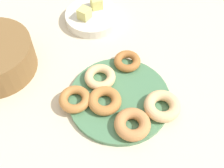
{
  "coord_description": "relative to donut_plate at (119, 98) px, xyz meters",
  "views": [
    {
      "loc": [
        -0.31,
        -0.3,
        0.67
      ],
      "look_at": [
        0.0,
        0.03,
        0.04
      ],
      "focal_mm": 45.8,
      "sensor_mm": 36.0,
      "label": 1
    }
  ],
  "objects": [
    {
      "name": "donut_2",
      "position": [
        -0.1,
        0.07,
        0.02
      ],
      "size": [
        0.1,
        0.1,
        0.02
      ],
      "primitive_type": "torus",
      "rotation": [
        0.0,
        0.0,
        4.59
      ],
      "color": "#BC7A3D",
      "rests_on": "donut_plate"
    },
    {
      "name": "donut_plate",
      "position": [
        0.0,
        0.0,
        0.0
      ],
      "size": [
        0.28,
        0.28,
        0.01
      ],
      "primitive_type": "cylinder",
      "color": "#4C7F56",
      "rests_on": "ground_plane"
    },
    {
      "name": "donut_5",
      "position": [
        -0.0,
        0.08,
        0.02
      ],
      "size": [
        0.11,
        0.11,
        0.03
      ],
      "primitive_type": "torus",
      "rotation": [
        0.0,
        0.0,
        3.41
      ],
      "color": "#EABC84",
      "rests_on": "donut_plate"
    },
    {
      "name": "donut_4",
      "position": [
        -0.04,
        0.01,
        0.02
      ],
      "size": [
        0.09,
        0.09,
        0.03
      ],
      "primitive_type": "torus",
      "rotation": [
        0.0,
        0.0,
        1.6
      ],
      "color": "#BC7A3D",
      "rests_on": "donut_plate"
    },
    {
      "name": "donut_1",
      "position": [
        -0.04,
        -0.09,
        0.02
      ],
      "size": [
        0.13,
        0.13,
        0.03
      ],
      "primitive_type": "torus",
      "rotation": [
        0.0,
        0.0,
        0.87
      ],
      "color": "#C6844C",
      "rests_on": "donut_plate"
    },
    {
      "name": "melon_chunk_right",
      "position": [
        0.19,
        0.31,
        0.04
      ],
      "size": [
        0.05,
        0.05,
        0.04
      ],
      "primitive_type": "cube",
      "rotation": [
        0.0,
        0.0,
        -0.44
      ],
      "color": "#DBD67A",
      "rests_on": "fruit_bowl"
    },
    {
      "name": "fruit_bowl",
      "position": [
        0.16,
        0.3,
        0.01
      ],
      "size": [
        0.18,
        0.18,
        0.03
      ],
      "primitive_type": "cylinder",
      "color": "silver",
      "rests_on": "ground_plane"
    },
    {
      "name": "melon_chunk_left",
      "position": [
        0.12,
        0.3,
        0.04
      ],
      "size": [
        0.04,
        0.04,
        0.04
      ],
      "primitive_type": "cube",
      "rotation": [
        0.0,
        0.0,
        0.25
      ],
      "color": "#DBD67A",
      "rests_on": "fruit_bowl"
    },
    {
      "name": "ground_plane",
      "position": [
        0.0,
        0.0,
        -0.01
      ],
      "size": [
        2.4,
        2.4,
        0.0
      ],
      "primitive_type": "plane",
      "color": "beige"
    },
    {
      "name": "donut_3",
      "position": [
        0.06,
        -0.1,
        0.02
      ],
      "size": [
        0.12,
        0.12,
        0.03
      ],
      "primitive_type": "torus",
      "rotation": [
        0.0,
        0.0,
        5.0
      ],
      "color": "#EABC84",
      "rests_on": "donut_plate"
    },
    {
      "name": "donut_0",
      "position": [
        0.1,
        0.07,
        0.02
      ],
      "size": [
        0.1,
        0.1,
        0.02
      ],
      "primitive_type": "torus",
      "rotation": [
        0.0,
        0.0,
        5.05
      ],
      "color": "#AD6B33",
      "rests_on": "donut_plate"
    }
  ]
}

